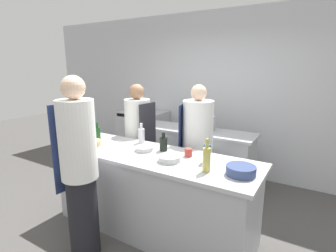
{
  "coord_description": "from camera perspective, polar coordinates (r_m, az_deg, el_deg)",
  "views": [
    {
      "loc": [
        1.59,
        -2.26,
        1.9
      ],
      "look_at": [
        0.0,
        0.35,
        1.19
      ],
      "focal_mm": 28.0,
      "sensor_mm": 36.0,
      "label": 1
    }
  ],
  "objects": [
    {
      "name": "stockpot",
      "position": [
        4.01,
        8.04,
        0.7
      ],
      "size": [
        0.3,
        0.3,
        0.21
      ],
      "color": "#A8AAAF",
      "rests_on": "pass_counter"
    },
    {
      "name": "chef_at_stove",
      "position": [
        3.81,
        -6.5,
        -3.36
      ],
      "size": [
        0.38,
        0.36,
        1.65
      ],
      "rotation": [
        0.0,
        0.0,
        -1.64
      ],
      "color": "black",
      "rests_on": "ground_plane"
    },
    {
      "name": "ground_plane",
      "position": [
        3.35,
        -3.33,
        -21.4
      ],
      "size": [
        16.0,
        16.0,
        0.0
      ],
      "primitive_type": "plane",
      "color": "#4C4947"
    },
    {
      "name": "bottle_vinegar",
      "position": [
        3.57,
        -15.2,
        -1.45
      ],
      "size": [
        0.09,
        0.09,
        0.23
      ],
      "color": "#19471E",
      "rests_on": "prep_counter"
    },
    {
      "name": "prep_counter",
      "position": [
        3.11,
        -3.45,
        -14.25
      ],
      "size": [
        2.41,
        0.78,
        0.94
      ],
      "color": "#A8AAAF",
      "rests_on": "ground_plane"
    },
    {
      "name": "chef_at_prep_near",
      "position": [
        2.7,
        -18.69,
        -8.99
      ],
      "size": [
        0.37,
        0.36,
        1.82
      ],
      "rotation": [
        0.0,
        0.0,
        1.46
      ],
      "color": "black",
      "rests_on": "ground_plane"
    },
    {
      "name": "bottle_water",
      "position": [
        2.45,
        8.4,
        -7.06
      ],
      "size": [
        0.07,
        0.07,
        0.32
      ],
      "color": "#B2A84C",
      "rests_on": "prep_counter"
    },
    {
      "name": "bowl_wooden_salad",
      "position": [
        3.03,
        -5.21,
        -4.92
      ],
      "size": [
        0.21,
        0.21,
        0.05
      ],
      "color": "#B7BABC",
      "rests_on": "prep_counter"
    },
    {
      "name": "cup",
      "position": [
        2.85,
        4.46,
        -5.74
      ],
      "size": [
        0.08,
        0.08,
        0.09
      ],
      "color": "#B2382D",
      "rests_on": "prep_counter"
    },
    {
      "name": "bowl_mixing_large",
      "position": [
        3.33,
        -16.23,
        -3.59
      ],
      "size": [
        0.22,
        0.22,
        0.07
      ],
      "color": "tan",
      "rests_on": "prep_counter"
    },
    {
      "name": "wall_back",
      "position": [
        4.7,
        11.43,
        6.79
      ],
      "size": [
        8.0,
        0.06,
        2.8
      ],
      "color": "silver",
      "rests_on": "ground_plane"
    },
    {
      "name": "chef_at_pass_far",
      "position": [
        3.44,
        6.31,
        -5.09
      ],
      "size": [
        0.44,
        0.43,
        1.67
      ],
      "rotation": [
        0.0,
        0.0,
        1.83
      ],
      "color": "black",
      "rests_on": "ground_plane"
    },
    {
      "name": "oven_range",
      "position": [
        5.22,
        -5.49,
        -2.38
      ],
      "size": [
        0.86,
        0.64,
        1.02
      ],
      "color": "#A8AAAF",
      "rests_on": "ground_plane"
    },
    {
      "name": "bottle_wine",
      "position": [
        2.68,
        8.47,
        -5.74
      ],
      "size": [
        0.08,
        0.08,
        0.26
      ],
      "color": "#2D5175",
      "rests_on": "prep_counter"
    },
    {
      "name": "bottle_cooking_oil",
      "position": [
        3.68,
        -17.56,
        -1.37
      ],
      "size": [
        0.07,
        0.07,
        0.2
      ],
      "color": "#5B2319",
      "rests_on": "prep_counter"
    },
    {
      "name": "bottle_sauce",
      "position": [
        3.32,
        -5.8,
        -1.98
      ],
      "size": [
        0.08,
        0.08,
        0.25
      ],
      "color": "silver",
      "rests_on": "prep_counter"
    },
    {
      "name": "bowl_ceramic_blue",
      "position": [
        2.7,
        0.31,
        -7.1
      ],
      "size": [
        0.23,
        0.23,
        0.06
      ],
      "color": "#B7BABC",
      "rests_on": "prep_counter"
    },
    {
      "name": "pass_counter",
      "position": [
        4.15,
        6.0,
        -7.07
      ],
      "size": [
        1.79,
        0.55,
        0.94
      ],
      "color": "#A8AAAF",
      "rests_on": "ground_plane"
    },
    {
      "name": "bowl_prep_small",
      "position": [
        2.47,
        15.59,
        -9.31
      ],
      "size": [
        0.27,
        0.27,
        0.09
      ],
      "color": "navy",
      "rests_on": "prep_counter"
    },
    {
      "name": "bottle_olive_oil",
      "position": [
        3.01,
        -1.0,
        -3.84
      ],
      "size": [
        0.09,
        0.09,
        0.22
      ],
      "color": "black",
      "rests_on": "prep_counter"
    }
  ]
}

